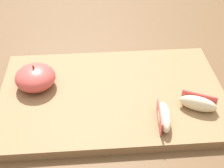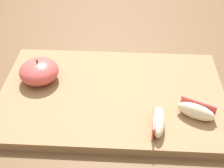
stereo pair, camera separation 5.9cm
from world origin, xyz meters
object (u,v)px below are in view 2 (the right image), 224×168
(apple_wedge_near_knife, at_px, (196,111))
(cutting_board, at_px, (112,95))
(apple_half_skin_up, at_px, (39,71))
(apple_wedge_front, at_px, (158,122))

(apple_wedge_near_knife, bearing_deg, cutting_board, 158.52)
(apple_half_skin_up, height_order, apple_wedge_front, apple_half_skin_up)
(apple_half_skin_up, height_order, apple_wedge_near_knife, apple_half_skin_up)
(cutting_board, bearing_deg, apple_wedge_front, -46.90)
(apple_wedge_front, height_order, apple_wedge_near_knife, same)
(cutting_board, distance_m, apple_wedge_front, 0.12)
(cutting_board, bearing_deg, apple_wedge_near_knife, -21.48)
(cutting_board, xyz_separation_m, apple_half_skin_up, (-0.15, 0.03, 0.03))
(apple_wedge_front, relative_size, apple_wedge_near_knife, 0.98)
(apple_half_skin_up, bearing_deg, apple_wedge_front, -26.97)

